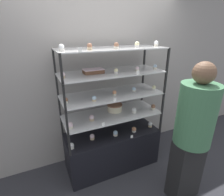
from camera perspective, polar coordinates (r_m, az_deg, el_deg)
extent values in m
plane|color=#2D2D33|center=(2.98, 0.00, -20.59)|extent=(20.00, 20.00, 0.00)
cube|color=gray|center=(2.69, -3.73, 6.46)|extent=(8.00, 0.05, 2.60)
cube|color=black|center=(2.79, 0.00, -16.13)|extent=(1.36, 0.54, 0.58)
cube|color=black|center=(2.61, -16.11, -8.36)|extent=(0.02, 0.02, 0.30)
cube|color=black|center=(3.04, 9.45, -3.31)|extent=(0.02, 0.02, 0.30)
cube|color=black|center=(2.17, -13.75, -14.71)|extent=(0.02, 0.02, 0.30)
cube|color=black|center=(2.68, 15.63, -7.46)|extent=(0.02, 0.02, 0.30)
cube|color=silver|center=(2.48, 0.00, -5.31)|extent=(1.36, 0.54, 0.01)
cube|color=black|center=(2.48, -16.81, -2.30)|extent=(0.02, 0.02, 0.30)
cube|color=black|center=(2.93, 9.80, 2.03)|extent=(0.02, 0.02, 0.30)
cube|color=black|center=(2.01, -14.50, -7.76)|extent=(0.02, 0.02, 0.30)
cube|color=black|center=(2.55, 16.29, -1.53)|extent=(0.02, 0.02, 0.30)
cube|color=silver|center=(2.36, 0.00, 1.22)|extent=(1.36, 0.54, 0.01)
cube|color=black|center=(2.38, -17.58, 4.34)|extent=(0.02, 0.02, 0.30)
cube|color=black|center=(2.85, 10.18, 7.73)|extent=(0.02, 0.02, 0.30)
cube|color=black|center=(1.89, -15.33, 0.25)|extent=(0.02, 0.02, 0.30)
cube|color=black|center=(2.46, 17.01, 4.94)|extent=(0.02, 0.02, 0.30)
cube|color=silver|center=(2.27, 0.00, 8.35)|extent=(1.36, 0.54, 0.01)
cube|color=black|center=(2.31, -18.41, 11.47)|extent=(0.02, 0.02, 0.30)
cube|color=black|center=(2.80, 10.58, 13.72)|extent=(0.02, 0.02, 0.30)
cube|color=black|center=(1.81, -16.26, 9.18)|extent=(0.02, 0.02, 0.30)
cube|color=black|center=(2.39, 17.79, 11.84)|extent=(0.02, 0.02, 0.30)
cube|color=silver|center=(2.22, 0.00, 15.92)|extent=(1.36, 0.54, 0.01)
cylinder|color=beige|center=(2.55, 0.87, -3.26)|extent=(0.21, 0.21, 0.09)
cylinder|color=#8C5B42|center=(2.52, 0.87, -2.16)|extent=(0.22, 0.22, 0.02)
cube|color=brown|center=(2.21, -6.10, 8.61)|extent=(0.25, 0.14, 0.05)
cube|color=silver|center=(2.20, -6.13, 9.31)|extent=(0.25, 0.15, 0.01)
cylinder|color=white|center=(2.36, -13.03, -15.44)|extent=(0.06, 0.06, 0.03)
sphere|color=white|center=(2.34, -13.10, -14.81)|extent=(0.06, 0.06, 0.06)
cylinder|color=#CCB28C|center=(2.48, -6.48, -12.90)|extent=(0.06, 0.06, 0.03)
sphere|color=silver|center=(2.47, -6.51, -12.29)|extent=(0.06, 0.06, 0.06)
cylinder|color=beige|center=(2.54, 1.13, -11.84)|extent=(0.06, 0.06, 0.03)
sphere|color=silver|center=(2.53, 1.13, -11.24)|extent=(0.06, 0.06, 0.06)
cylinder|color=white|center=(2.64, 7.17, -10.60)|extent=(0.06, 0.06, 0.03)
sphere|color=#E5996B|center=(2.63, 7.20, -10.01)|extent=(0.06, 0.06, 0.06)
cylinder|color=#CCB28C|center=(2.81, 12.32, -8.87)|extent=(0.06, 0.06, 0.03)
sphere|color=white|center=(2.80, 12.37, -8.30)|extent=(0.06, 0.06, 0.06)
cube|color=white|center=(2.50, 6.49, -12.42)|extent=(0.04, 0.00, 0.04)
cylinder|color=beige|center=(2.19, -13.38, -9.22)|extent=(0.06, 0.06, 0.03)
sphere|color=silver|center=(2.17, -13.45, -8.49)|extent=(0.07, 0.07, 0.07)
cylinder|color=#CCB28C|center=(2.31, -6.63, -6.96)|extent=(0.06, 0.06, 0.03)
sphere|color=silver|center=(2.30, -6.66, -6.26)|extent=(0.07, 0.07, 0.07)
cylinder|color=white|center=(2.52, 7.18, -4.49)|extent=(0.06, 0.06, 0.03)
sphere|color=white|center=(2.51, 7.21, -3.83)|extent=(0.07, 0.07, 0.07)
cylinder|color=beige|center=(2.68, 13.26, -3.32)|extent=(0.06, 0.06, 0.03)
sphere|color=#8C5B42|center=(2.66, 13.31, -2.69)|extent=(0.07, 0.07, 0.07)
cube|color=white|center=(2.18, -2.89, -8.51)|extent=(0.04, 0.00, 0.04)
cylinder|color=beige|center=(2.13, -14.82, -1.20)|extent=(0.05, 0.05, 0.02)
sphere|color=#8C5B42|center=(2.13, -14.89, -0.52)|extent=(0.05, 0.05, 0.05)
cylinder|color=#CCB28C|center=(2.13, -5.85, -0.67)|extent=(0.05, 0.05, 0.02)
sphere|color=silver|center=(2.12, -5.88, 0.02)|extent=(0.05, 0.05, 0.05)
cylinder|color=beige|center=(2.30, 0.82, 1.20)|extent=(0.05, 0.05, 0.02)
sphere|color=#E5996B|center=(2.29, 0.82, 1.84)|extent=(0.05, 0.05, 0.05)
cylinder|color=white|center=(2.46, 7.13, 2.38)|extent=(0.05, 0.05, 0.02)
sphere|color=silver|center=(2.45, 7.16, 2.98)|extent=(0.05, 0.05, 0.05)
cylinder|color=white|center=(2.58, 13.48, 2.84)|extent=(0.05, 0.05, 0.02)
sphere|color=#F4EAB2|center=(2.57, 13.53, 3.41)|extent=(0.05, 0.05, 0.05)
cube|color=white|center=(2.10, 0.99, -0.50)|extent=(0.04, 0.00, 0.04)
cylinder|color=#CCB28C|center=(2.05, -15.66, 6.66)|extent=(0.05, 0.05, 0.03)
sphere|color=silver|center=(2.04, -15.73, 7.39)|extent=(0.05, 0.05, 0.05)
cylinder|color=white|center=(2.18, 1.35, 8.35)|extent=(0.05, 0.05, 0.03)
sphere|color=#F4EAB2|center=(2.18, 1.36, 9.04)|extent=(0.05, 0.05, 0.05)
cylinder|color=beige|center=(2.33, 8.25, 8.98)|extent=(0.05, 0.05, 0.03)
sphere|color=silver|center=(2.33, 8.29, 9.63)|extent=(0.05, 0.05, 0.05)
cylinder|color=beige|center=(2.51, 13.87, 9.45)|extent=(0.05, 0.05, 0.03)
sphere|color=silver|center=(2.50, 13.92, 10.05)|extent=(0.05, 0.05, 0.05)
cube|color=white|center=(2.16, 8.45, 8.20)|extent=(0.04, 0.00, 0.04)
cylinder|color=white|center=(1.93, -16.09, 14.89)|extent=(0.06, 0.06, 0.03)
sphere|color=white|center=(1.93, -16.18, 15.77)|extent=(0.06, 0.06, 0.06)
cylinder|color=#CCB28C|center=(2.00, -7.27, 15.72)|extent=(0.06, 0.06, 0.03)
sphere|color=#8C5B42|center=(2.00, -7.31, 16.57)|extent=(0.06, 0.06, 0.06)
cylinder|color=beige|center=(2.09, 1.41, 16.12)|extent=(0.06, 0.06, 0.03)
sphere|color=#8C5B42|center=(2.09, 1.42, 16.94)|extent=(0.06, 0.06, 0.06)
cylinder|color=white|center=(2.28, 8.13, 16.36)|extent=(0.06, 0.06, 0.03)
sphere|color=#F4EAB2|center=(2.28, 8.17, 17.11)|extent=(0.06, 0.06, 0.06)
cylinder|color=beige|center=(2.50, 14.17, 16.37)|extent=(0.06, 0.06, 0.03)
sphere|color=white|center=(2.50, 14.23, 17.05)|extent=(0.06, 0.06, 0.06)
cube|color=white|center=(1.83, -10.36, 15.29)|extent=(0.04, 0.00, 0.04)
cube|color=black|center=(2.48, 22.80, -20.64)|extent=(0.38, 0.21, 0.79)
cylinder|color=#3F724C|center=(2.08, 25.71, -5.00)|extent=(0.40, 0.40, 0.69)
sphere|color=brown|center=(1.94, 27.86, 7.27)|extent=(0.22, 0.22, 0.22)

